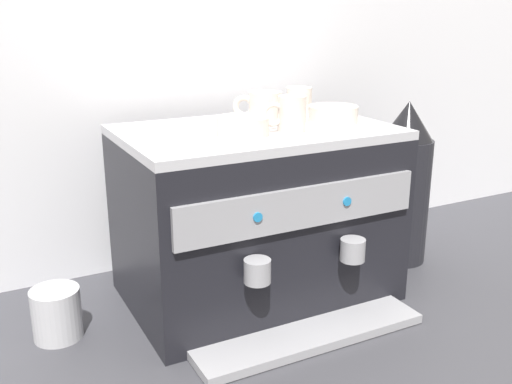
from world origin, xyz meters
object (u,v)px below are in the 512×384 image
(ceramic_bowl_1, at_px, (333,114))
(coffee_grinder, at_px, (404,185))
(espresso_machine, at_px, (257,215))
(milk_pitcher, at_px, (57,313))
(ceramic_cup_1, at_px, (299,100))
(ceramic_cup_2, at_px, (263,107))
(ceramic_cup_0, at_px, (290,114))
(ceramic_bowl_0, at_px, (243,126))

(ceramic_bowl_1, distance_m, coffee_grinder, 0.34)
(espresso_machine, xyz_separation_m, milk_pitcher, (-0.48, 0.02, -0.15))
(ceramic_bowl_1, bearing_deg, espresso_machine, 174.25)
(espresso_machine, relative_size, milk_pitcher, 5.50)
(ceramic_cup_1, bearing_deg, coffee_grinder, -24.13)
(espresso_machine, distance_m, ceramic_bowl_1, 0.31)
(ceramic_cup_2, bearing_deg, ceramic_cup_0, -87.41)
(ceramic_bowl_1, height_order, coffee_grinder, ceramic_bowl_1)
(espresso_machine, relative_size, ceramic_bowl_1, 5.16)
(ceramic_cup_2, bearing_deg, espresso_machine, -130.73)
(ceramic_cup_1, relative_size, ceramic_cup_2, 0.96)
(ceramic_cup_0, relative_size, ceramic_cup_2, 0.99)
(ceramic_cup_2, distance_m, milk_pitcher, 0.67)
(ceramic_cup_1, xyz_separation_m, milk_pitcher, (-0.67, -0.11, -0.40))
(ceramic_cup_1, bearing_deg, milk_pitcher, -170.99)
(ceramic_cup_2, relative_size, coffee_grinder, 0.23)
(ceramic_cup_1, bearing_deg, ceramic_cup_2, -153.40)
(ceramic_cup_2, height_order, coffee_grinder, ceramic_cup_2)
(ceramic_bowl_0, bearing_deg, ceramic_bowl_1, 7.91)
(coffee_grinder, bearing_deg, ceramic_cup_0, -170.77)
(coffee_grinder, bearing_deg, espresso_machine, -179.71)
(ceramic_bowl_0, bearing_deg, coffee_grinder, 6.39)
(ceramic_cup_1, relative_size, milk_pitcher, 0.90)
(espresso_machine, bearing_deg, ceramic_cup_2, 49.27)
(coffee_grinder, bearing_deg, ceramic_cup_2, 173.17)
(espresso_machine, distance_m, ceramic_bowl_0, 0.25)
(ceramic_cup_2, bearing_deg, ceramic_cup_1, 26.60)
(ceramic_cup_2, xyz_separation_m, milk_pitcher, (-0.53, -0.03, -0.41))
(ceramic_bowl_0, xyz_separation_m, milk_pitcher, (-0.42, 0.07, -0.39))
(ceramic_cup_1, height_order, milk_pitcher, ceramic_cup_1)
(ceramic_bowl_1, distance_m, milk_pitcher, 0.79)
(espresso_machine, height_order, milk_pitcher, espresso_machine)
(ceramic_bowl_1, relative_size, milk_pitcher, 1.06)
(ceramic_cup_1, relative_size, ceramic_bowl_0, 0.88)
(ceramic_bowl_0, height_order, ceramic_bowl_1, same)
(ceramic_cup_0, xyz_separation_m, milk_pitcher, (-0.53, 0.08, -0.41))
(espresso_machine, distance_m, ceramic_cup_0, 0.27)
(ceramic_cup_0, relative_size, ceramic_cup_1, 1.03)
(ceramic_cup_0, distance_m, ceramic_cup_2, 0.12)
(espresso_machine, distance_m, milk_pitcher, 0.51)
(ceramic_cup_1, distance_m, ceramic_bowl_1, 0.15)
(ceramic_bowl_1, bearing_deg, ceramic_cup_0, -163.33)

